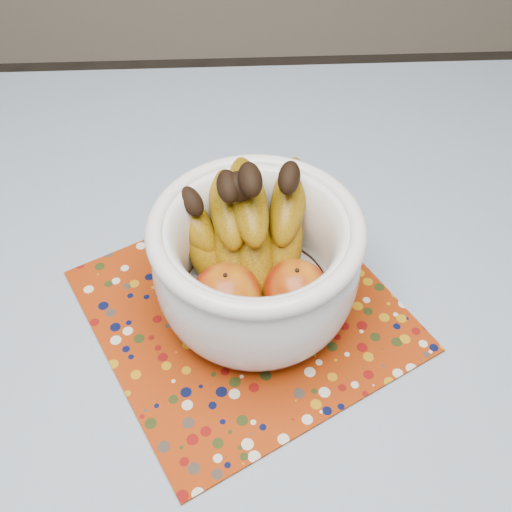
% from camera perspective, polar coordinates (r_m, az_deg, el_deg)
% --- Properties ---
extents(table, '(1.20, 1.20, 0.75)m').
position_cam_1_polar(table, '(0.81, -4.90, -13.10)').
color(table, brown).
rests_on(table, ground).
extents(tablecloth, '(1.32, 1.32, 0.01)m').
position_cam_1_polar(tablecloth, '(0.74, -5.30, -10.11)').
color(tablecloth, '#6080A1').
rests_on(tablecloth, table).
extents(placemat, '(0.49, 0.49, 0.00)m').
position_cam_1_polar(placemat, '(0.78, -1.11, -5.14)').
color(placemat, '#8C2A07').
rests_on(placemat, tablecloth).
extents(fruit_bowl, '(0.27, 0.26, 0.20)m').
position_cam_1_polar(fruit_bowl, '(0.72, -0.48, 0.47)').
color(fruit_bowl, white).
rests_on(fruit_bowl, placemat).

